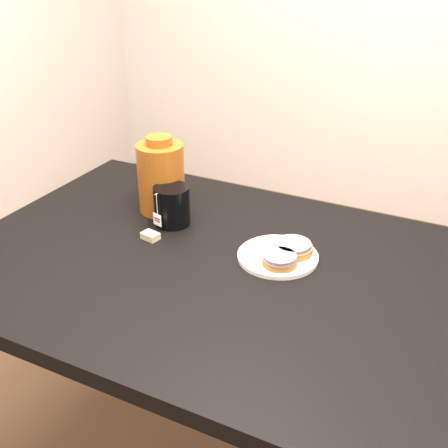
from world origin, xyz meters
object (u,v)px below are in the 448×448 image
(bagel_back, at_px, (293,248))
(mug, at_px, (171,205))
(teabag_pouch, at_px, (150,236))
(plate, at_px, (278,256))
(table, at_px, (233,295))
(bagel_package, at_px, (161,177))
(bagel_front, at_px, (280,260))

(bagel_back, bearing_deg, mug, 177.51)
(mug, relative_size, teabag_pouch, 3.45)
(plate, distance_m, teabag_pouch, 0.34)
(plate, bearing_deg, bagel_back, 44.25)
(plate, bearing_deg, table, -134.14)
(bagel_back, bearing_deg, table, -134.55)
(plate, distance_m, bagel_package, 0.43)
(bagel_front, xyz_separation_m, bagel_package, (-0.42, 0.15, 0.08))
(bagel_front, relative_size, teabag_pouch, 2.27)
(bagel_back, bearing_deg, bagel_front, -96.66)
(mug, distance_m, bagel_package, 0.10)
(table, xyz_separation_m, bagel_front, (0.10, 0.04, 0.11))
(table, height_order, mug, mug)
(table, distance_m, mug, 0.32)
(table, xyz_separation_m, bagel_back, (0.11, 0.11, 0.11))
(mug, bearing_deg, teabag_pouch, -76.92)
(table, height_order, bagel_back, bagel_back)
(plate, bearing_deg, teabag_pouch, -170.06)
(plate, relative_size, bagel_front, 1.97)
(plate, relative_size, mug, 1.30)
(teabag_pouch, bearing_deg, plate, 9.94)
(table, xyz_separation_m, plate, (0.08, 0.08, 0.09))
(plate, distance_m, bagel_back, 0.04)
(mug, distance_m, teabag_pouch, 0.11)
(bagel_front, distance_m, mug, 0.37)
(table, relative_size, bagel_back, 10.07)
(teabag_pouch, relative_size, bagel_package, 0.20)
(plate, xyz_separation_m, bagel_back, (0.03, 0.03, 0.02))
(plate, xyz_separation_m, teabag_pouch, (-0.34, -0.06, 0.00))
(bagel_front, distance_m, bagel_package, 0.46)
(bagel_front, bearing_deg, mug, 166.56)
(table, bearing_deg, mug, 153.10)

